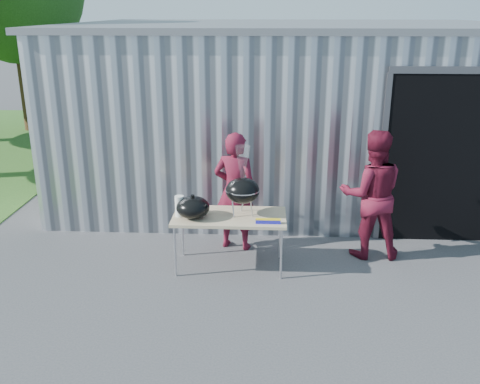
# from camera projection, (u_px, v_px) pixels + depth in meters

# --- Properties ---
(ground) EXTENTS (80.00, 80.00, 0.00)m
(ground) POSITION_uv_depth(u_px,v_px,m) (236.00, 289.00, 6.75)
(ground) COLOR #3E3E41
(building) EXTENTS (8.20, 6.20, 3.10)m
(building) POSITION_uv_depth(u_px,v_px,m) (296.00, 106.00, 10.54)
(building) COLOR silver
(building) RESTS_ON ground
(folding_table) EXTENTS (1.50, 0.75, 0.75)m
(folding_table) POSITION_uv_depth(u_px,v_px,m) (229.00, 218.00, 7.11)
(folding_table) COLOR tan
(folding_table) RESTS_ON ground
(kettle_grill) EXTENTS (0.46, 0.46, 0.94)m
(kettle_grill) POSITION_uv_depth(u_px,v_px,m) (243.00, 185.00, 6.99)
(kettle_grill) COLOR black
(kettle_grill) RESTS_ON folding_table
(grill_lid) EXTENTS (0.44, 0.44, 0.32)m
(grill_lid) POSITION_uv_depth(u_px,v_px,m) (193.00, 207.00, 6.98)
(grill_lid) COLOR black
(grill_lid) RESTS_ON folding_table
(paper_towels) EXTENTS (0.12, 0.12, 0.28)m
(paper_towels) POSITION_uv_depth(u_px,v_px,m) (180.00, 206.00, 7.03)
(paper_towels) COLOR white
(paper_towels) RESTS_ON folding_table
(white_tub) EXTENTS (0.20, 0.15, 0.10)m
(white_tub) POSITION_uv_depth(u_px,v_px,m) (190.00, 206.00, 7.28)
(white_tub) COLOR white
(white_tub) RESTS_ON folding_table
(foil_box) EXTENTS (0.32, 0.06, 0.06)m
(foil_box) POSITION_uv_depth(u_px,v_px,m) (268.00, 221.00, 6.82)
(foil_box) COLOR #1C1BB2
(foil_box) RESTS_ON folding_table
(person_cook) EXTENTS (0.71, 0.56, 1.74)m
(person_cook) POSITION_uv_depth(u_px,v_px,m) (235.00, 191.00, 7.66)
(person_cook) COLOR maroon
(person_cook) RESTS_ON ground
(person_bystander) EXTENTS (0.90, 0.70, 1.82)m
(person_bystander) POSITION_uv_depth(u_px,v_px,m) (372.00, 195.00, 7.40)
(person_bystander) COLOR maroon
(person_bystander) RESTS_ON ground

